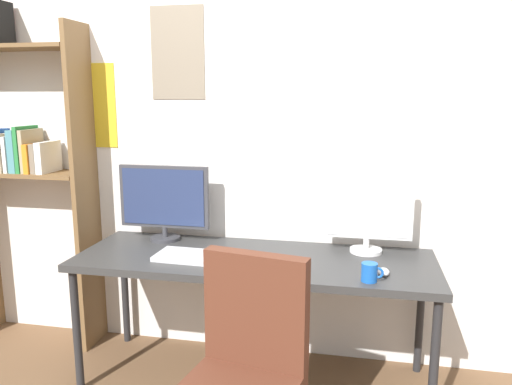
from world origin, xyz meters
TOP-DOWN VIEW (x-y plane):
  - wall_back at (-0.00, 1.02)m, footprint 4.35×0.11m
  - desk at (0.00, 0.60)m, footprint 1.95×0.68m
  - bookshelf at (-1.58, 0.83)m, footprint 0.83×0.28m
  - monitor_left at (-0.60, 0.81)m, footprint 0.56×0.18m
  - monitor_right at (0.60, 0.81)m, footprint 0.49×0.18m
  - keyboard_main at (0.00, 0.37)m, footprint 0.37×0.13m
  - computer_mouse at (0.68, 0.46)m, footprint 0.06×0.10m
  - laptop_closed at (-0.36, 0.51)m, footprint 0.33×0.23m
  - coffee_mug at (0.61, 0.35)m, footprint 0.11×0.08m

SIDE VIEW (x-z plane):
  - desk at x=0.00m, z-range 0.32..1.06m
  - keyboard_main at x=0.00m, z-range 0.74..0.76m
  - laptop_closed at x=-0.36m, z-range 0.74..0.76m
  - computer_mouse at x=0.68m, z-range 0.74..0.77m
  - coffee_mug at x=0.61m, z-range 0.74..0.83m
  - monitor_right at x=0.60m, z-range 0.75..1.16m
  - monitor_left at x=-0.60m, z-range 0.76..1.21m
  - bookshelf at x=-1.58m, z-range 0.21..2.38m
  - wall_back at x=0.00m, z-range 0.00..2.60m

